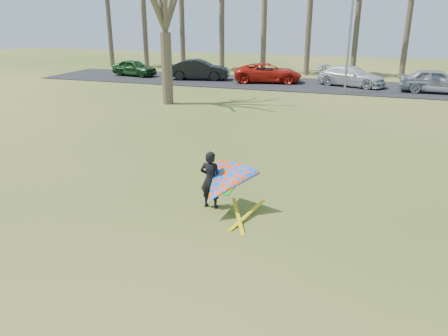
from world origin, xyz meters
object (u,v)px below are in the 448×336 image
(car_2, at_px, (268,73))
(kite_flyer, at_px, (222,184))
(car_3, at_px, (352,76))
(car_4, at_px, (436,81))
(streetlight, at_px, (353,26))
(car_0, at_px, (134,68))
(car_1, at_px, (199,70))

(car_2, xyz_separation_m, kite_flyer, (4.29, -23.75, 0.05))
(car_3, relative_size, car_4, 1.06)
(streetlight, bearing_deg, car_0, 170.33)
(car_1, xyz_separation_m, car_4, (17.75, -0.65, 0.00))
(car_0, xyz_separation_m, car_1, (6.18, -0.30, 0.12))
(car_1, xyz_separation_m, kite_flyer, (9.99, -23.38, -0.02))
(streetlight, relative_size, car_3, 1.59)
(car_0, bearing_deg, streetlight, -90.64)
(streetlight, relative_size, car_1, 1.64)
(car_3, distance_m, car_4, 5.78)
(streetlight, xyz_separation_m, car_1, (-12.02, 2.81, -3.60))
(car_0, distance_m, kite_flyer, 28.67)
(car_1, xyz_separation_m, car_2, (5.70, 0.37, -0.07))
(car_3, bearing_deg, car_0, 110.01)
(streetlight, bearing_deg, car_3, 88.93)
(car_2, bearing_deg, streetlight, -130.12)
(car_1, height_order, car_4, car_4)
(car_1, distance_m, kite_flyer, 25.42)
(car_0, bearing_deg, car_3, -80.28)
(car_2, distance_m, kite_flyer, 24.14)
(kite_flyer, bearing_deg, car_3, 84.98)
(streetlight, height_order, kite_flyer, streetlight)
(car_1, height_order, kite_flyer, kite_flyer)
(streetlight, relative_size, car_4, 1.68)
(car_2, bearing_deg, car_0, 76.97)
(car_0, distance_m, car_1, 6.19)
(car_0, xyz_separation_m, car_3, (18.27, 0.22, 0.04))
(car_1, bearing_deg, streetlight, -114.09)
(car_1, relative_size, kite_flyer, 2.04)
(streetlight, height_order, car_1, streetlight)
(car_2, bearing_deg, car_4, -108.25)
(car_0, relative_size, kite_flyer, 1.69)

